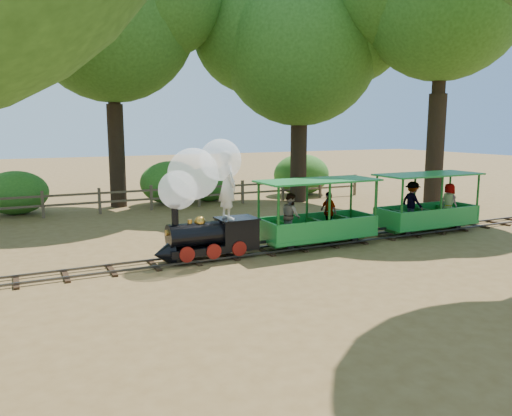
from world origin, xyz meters
name	(u,v)px	position (x,y,z in m)	size (l,w,h in m)	color
ground	(265,252)	(0.00, 0.00, 0.00)	(90.00, 90.00, 0.00)	olive
track	(265,250)	(0.00, 0.00, 0.07)	(22.00, 1.00, 0.10)	#3F3D3A
locomotive	(203,191)	(-1.70, 0.06, 1.74)	(2.69, 1.26, 3.09)	black
carriage_front	(314,220)	(1.52, -0.01, 0.77)	(3.40, 1.39, 1.77)	#1D8733
carriage_rear	(426,208)	(5.71, 0.03, 0.80)	(3.40, 1.39, 1.77)	#1D8733
oak_nc	(109,7)	(-2.03, 9.59, 7.96)	(8.44, 7.43, 10.99)	#2D2116
oak_ne	(298,36)	(5.47, 7.59, 7.10)	(8.58, 7.55, 10.18)	#2D2116
fence	(176,194)	(0.00, 8.00, 0.58)	(18.10, 0.10, 1.00)	brown
shrub_west	(15,193)	(-5.86, 9.30, 0.83)	(2.40, 1.84, 1.66)	#2D6B1E
shrub_mid_w	(171,182)	(0.20, 9.30, 0.92)	(2.66, 2.05, 1.84)	#2D6B1E
shrub_mid_e	(209,184)	(1.96, 9.30, 0.77)	(2.23, 1.71, 1.54)	#2D6B1E
shrub_east	(301,174)	(6.76, 9.30, 0.99)	(2.85, 2.20, 1.98)	#2D6B1E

